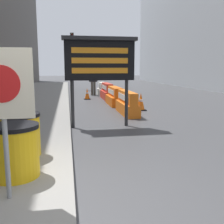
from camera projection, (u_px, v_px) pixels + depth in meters
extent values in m
plane|color=#3F3F42|center=(75.00, 205.00, 3.32)|extent=(120.00, 120.00, 0.00)
cylinder|color=yellow|center=(15.00, 153.00, 3.85)|extent=(0.70, 0.70, 0.73)
cylinder|color=black|center=(13.00, 127.00, 3.79)|extent=(0.73, 0.73, 0.06)
cylinder|color=yellow|center=(20.00, 136.00, 4.79)|extent=(0.70, 0.70, 0.73)
cylinder|color=black|center=(19.00, 115.00, 4.73)|extent=(0.73, 0.73, 0.06)
cylinder|color=gray|center=(6.00, 143.00, 3.15)|extent=(0.06, 0.06, 1.41)
cube|color=beige|center=(1.00, 84.00, 3.01)|extent=(0.72, 0.04, 0.82)
cylinder|color=red|center=(1.00, 84.00, 2.99)|extent=(0.43, 0.01, 0.43)
cylinder|color=#28282B|center=(73.00, 104.00, 7.55)|extent=(0.10, 0.10, 1.38)
cylinder|color=#28282B|center=(126.00, 103.00, 7.82)|extent=(0.10, 0.10, 1.38)
cube|color=black|center=(100.00, 61.00, 7.48)|extent=(1.99, 0.24, 1.11)
cube|color=#28282B|center=(100.00, 39.00, 7.31)|extent=(2.11, 0.34, 0.10)
cube|color=orange|center=(100.00, 50.00, 7.31)|extent=(1.59, 0.02, 0.16)
cube|color=orange|center=(100.00, 61.00, 7.35)|extent=(1.59, 0.02, 0.16)
cube|color=orange|center=(100.00, 71.00, 7.40)|extent=(1.59, 0.02, 0.16)
cube|color=orange|center=(127.00, 108.00, 9.94)|extent=(0.51, 2.10, 0.43)
cube|color=orange|center=(127.00, 97.00, 9.87)|extent=(0.31, 2.10, 0.43)
cube|color=white|center=(123.00, 97.00, 9.84)|extent=(0.02, 1.68, 0.22)
cube|color=orange|center=(115.00, 100.00, 12.44)|extent=(0.64, 1.99, 0.42)
cube|color=orange|center=(115.00, 92.00, 12.37)|extent=(0.38, 1.99, 0.42)
cube|color=white|center=(111.00, 92.00, 12.34)|extent=(0.02, 1.60, 0.21)
cube|color=red|center=(107.00, 95.00, 14.86)|extent=(0.55, 2.12, 0.44)
cube|color=red|center=(107.00, 87.00, 14.78)|extent=(0.33, 2.12, 0.44)
cube|color=white|center=(104.00, 87.00, 14.75)|extent=(0.02, 1.70, 0.22)
cube|color=silver|center=(102.00, 92.00, 16.93)|extent=(0.55, 1.63, 0.41)
cube|color=silver|center=(102.00, 86.00, 16.86)|extent=(0.33, 1.63, 0.41)
cube|color=white|center=(100.00, 86.00, 16.83)|extent=(0.02, 1.30, 0.21)
cube|color=black|center=(87.00, 99.00, 14.67)|extent=(0.35, 0.35, 0.04)
cone|color=orange|center=(87.00, 93.00, 14.62)|extent=(0.28, 0.28, 0.59)
cylinder|color=white|center=(87.00, 93.00, 14.62)|extent=(0.16, 0.16, 0.08)
cube|color=black|center=(141.00, 110.00, 10.84)|extent=(0.41, 0.41, 0.04)
cone|color=orange|center=(141.00, 101.00, 10.78)|extent=(0.33, 0.33, 0.69)
cylinder|color=white|center=(141.00, 100.00, 10.77)|extent=(0.19, 0.19, 0.10)
cylinder|color=#2D2D30|center=(73.00, 62.00, 21.53)|extent=(0.12, 0.12, 4.53)
cube|color=#23281E|center=(72.00, 38.00, 21.07)|extent=(0.28, 0.28, 0.84)
sphere|color=#360605|center=(72.00, 34.00, 20.88)|extent=(0.15, 0.15, 0.15)
sphere|color=gold|center=(72.00, 38.00, 20.92)|extent=(0.15, 0.15, 0.15)
sphere|color=black|center=(72.00, 42.00, 20.97)|extent=(0.15, 0.15, 0.15)
cylinder|color=#514C42|center=(92.00, 89.00, 16.84)|extent=(0.14, 0.14, 0.87)
cylinder|color=#514C42|center=(95.00, 89.00, 16.86)|extent=(0.14, 0.14, 0.87)
cube|color=black|center=(93.00, 76.00, 16.72)|extent=(0.55, 0.48, 0.69)
sphere|color=tan|center=(93.00, 69.00, 16.65)|extent=(0.24, 0.24, 0.24)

